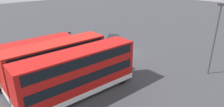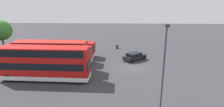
# 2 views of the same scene
# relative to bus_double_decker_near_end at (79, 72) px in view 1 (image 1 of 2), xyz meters

# --- Properties ---
(ground_plane) EXTENTS (140.00, 140.00, 0.00)m
(ground_plane) POSITION_rel_bus_double_decker_near_end_xyz_m (5.21, -11.50, -2.45)
(ground_plane) COLOR #38383D
(bus_double_decker_near_end) EXTENTS (2.77, 11.91, 4.55)m
(bus_double_decker_near_end) POSITION_rel_bus_double_decker_near_end_xyz_m (0.00, 0.00, 0.00)
(bus_double_decker_near_end) COLOR #B71411
(bus_double_decker_near_end) RESTS_ON ground
(bus_double_decker_second) EXTENTS (2.68, 10.83, 4.55)m
(bus_double_decker_second) POSITION_rel_bus_double_decker_near_end_xyz_m (3.58, 0.45, -0.00)
(bus_double_decker_second) COLOR red
(bus_double_decker_second) RESTS_ON ground
(bus_single_deck_third) EXTENTS (2.76, 11.99, 2.95)m
(bus_single_deck_third) POSITION_rel_bus_double_decker_near_end_xyz_m (6.93, 0.92, -0.83)
(bus_single_deck_third) COLOR red
(bus_single_deck_third) RESTS_ON ground
(bus_single_deck_fourth) EXTENTS (2.79, 11.99, 2.95)m
(bus_single_deck_fourth) POSITION_rel_bus_double_decker_near_end_xyz_m (10.72, 0.91, -0.83)
(bus_single_deck_fourth) COLOR #B71411
(bus_single_deck_fourth) RESTS_ON ground
(car_hatchback_silver) EXTENTS (4.21, 4.47, 1.43)m
(car_hatchback_silver) POSITION_rel_bus_double_decker_near_end_xyz_m (9.32, -12.52, -1.75)
(car_hatchback_silver) COLOR black
(car_hatchback_silver) RESTS_ON ground
(lamp_post_tall) EXTENTS (0.70, 0.30, 8.19)m
(lamp_post_tall) POSITION_rel_bus_double_decker_near_end_xyz_m (-6.26, -13.87, 2.33)
(lamp_post_tall) COLOR #38383D
(lamp_post_tall) RESTS_ON ground
(waste_bin_yellow) EXTENTS (0.60, 0.60, 0.95)m
(waste_bin_yellow) POSITION_rel_bus_double_decker_near_end_xyz_m (17.96, -9.15, -1.98)
(waste_bin_yellow) COLOR #333338
(waste_bin_yellow) RESTS_ON ground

